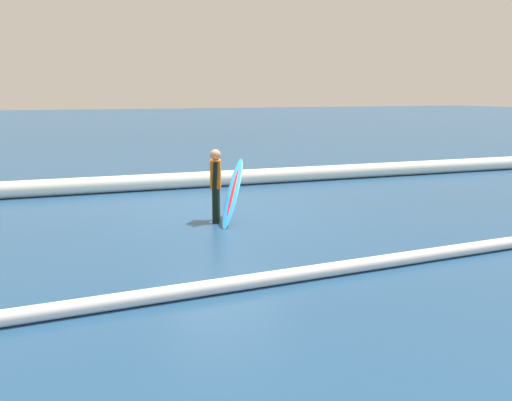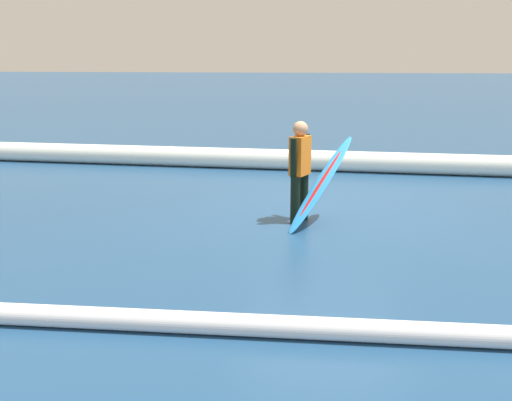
# 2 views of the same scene
# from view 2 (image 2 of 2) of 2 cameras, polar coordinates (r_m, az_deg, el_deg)

# --- Properties ---
(ground_plane) EXTENTS (171.72, 171.72, 0.00)m
(ground_plane) POSITION_cam_2_polar(r_m,az_deg,el_deg) (9.75, 6.30, -1.10)
(ground_plane) COLOR navy
(surfer) EXTENTS (0.32, 0.61, 1.48)m
(surfer) POSITION_cam_2_polar(r_m,az_deg,el_deg) (9.02, 4.07, 3.18)
(surfer) COLOR black
(surfer) RESTS_ON ground_plane
(surfboard) EXTENTS (1.02, 1.31, 1.25)m
(surfboard) POSITION_cam_2_polar(r_m,az_deg,el_deg) (8.92, 6.05, 1.58)
(surfboard) COLOR #268CE5
(surfboard) RESTS_ON ground_plane
(wave_crest_foreground) EXTENTS (25.87, 1.80, 0.44)m
(wave_crest_foreground) POSITION_cam_2_polar(r_m,az_deg,el_deg) (13.34, 16.41, 3.25)
(wave_crest_foreground) COLOR white
(wave_crest_foreground) RESTS_ON ground_plane
(wave_crest_midground) EXTENTS (18.18, 0.53, 0.20)m
(wave_crest_midground) POSITION_cam_2_polar(r_m,az_deg,el_deg) (5.87, -15.85, -10.31)
(wave_crest_midground) COLOR white
(wave_crest_midground) RESTS_ON ground_plane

